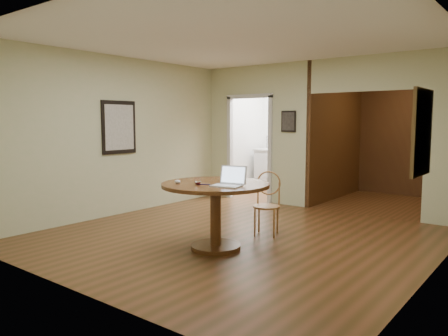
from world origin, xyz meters
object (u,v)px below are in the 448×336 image
Objects in this scene: dining_table at (216,200)px; closed_laptop at (233,180)px; chair at (267,199)px; open_laptop at (230,181)px.

closed_laptop is (0.03, 0.32, 0.23)m from dining_table.
chair reaches higher than dining_table.
open_laptop reaches higher than closed_laptop.
open_laptop is at bearing -16.94° from dining_table.
chair is 1.19m from open_laptop.
closed_laptop is at bearing 110.75° from open_laptop.
closed_laptop is at bearing 84.75° from dining_table.
open_laptop is at bearing -67.82° from closed_laptop.
dining_table is 3.57× the size of open_laptop.
chair is (0.12, 1.02, -0.12)m from dining_table.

